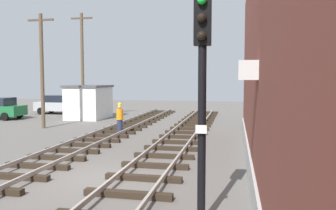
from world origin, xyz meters
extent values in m
plane|color=#605B56|center=(0.00, 0.00, 0.00)|extent=(80.00, 80.00, 0.00)
cube|color=#2D2319|center=(1.30, -1.56, 0.09)|extent=(2.50, 0.24, 0.18)
cube|color=#2D2319|center=(1.30, 0.00, 0.09)|extent=(2.50, 0.24, 0.18)
cube|color=#2D2319|center=(1.30, 1.56, 0.09)|extent=(2.50, 0.24, 0.18)
cube|color=#2D2319|center=(1.30, 3.12, 0.09)|extent=(2.50, 0.24, 0.18)
cube|color=#2D2319|center=(1.30, 4.68, 0.09)|extent=(2.50, 0.24, 0.18)
cube|color=#2D2319|center=(1.30, 6.24, 0.09)|extent=(2.50, 0.24, 0.18)
cube|color=#2D2319|center=(1.30, 7.80, 0.09)|extent=(2.50, 0.24, 0.18)
cube|color=#2D2319|center=(1.30, 9.37, 0.09)|extent=(2.50, 0.24, 0.18)
cube|color=#2D2319|center=(1.30, 10.93, 0.09)|extent=(2.50, 0.24, 0.18)
cube|color=#2D2319|center=(1.30, 12.49, 0.09)|extent=(2.50, 0.24, 0.18)
cube|color=#2D2319|center=(1.30, 14.05, 0.09)|extent=(2.50, 0.24, 0.18)
cube|color=#2D2319|center=(1.30, 15.61, 0.09)|extent=(2.50, 0.24, 0.18)
cube|color=#2D2319|center=(1.30, 17.17, 0.09)|extent=(2.50, 0.24, 0.18)
cube|color=#2D2319|center=(1.30, 18.73, 0.09)|extent=(2.50, 0.24, 0.18)
cube|color=#2D2319|center=(1.30, 20.29, 0.09)|extent=(2.50, 0.24, 0.18)
cube|color=#2D2319|center=(1.30, 21.85, 0.09)|extent=(2.50, 0.24, 0.18)
cube|color=#9E9389|center=(0.58, 0.00, 0.25)|extent=(0.08, 45.27, 0.14)
cube|color=#9E9389|center=(2.02, 0.00, 0.25)|extent=(0.08, 45.27, 0.14)
cube|color=#2D2319|center=(-2.87, -0.67, 0.09)|extent=(2.50, 0.24, 0.18)
cube|color=#2D2319|center=(-2.87, 0.67, 0.09)|extent=(2.50, 0.24, 0.18)
cube|color=#2D2319|center=(-2.87, 2.00, 0.09)|extent=(2.50, 0.24, 0.18)
cube|color=#2D2319|center=(-2.87, 3.33, 0.09)|extent=(2.50, 0.24, 0.18)
cube|color=#2D2319|center=(-2.87, 4.66, 0.09)|extent=(2.50, 0.24, 0.18)
cube|color=#2D2319|center=(-2.87, 5.99, 0.09)|extent=(2.50, 0.24, 0.18)
cube|color=#2D2319|center=(-2.87, 7.32, 0.09)|extent=(2.50, 0.24, 0.18)
cube|color=#2D2319|center=(-2.87, 8.65, 0.09)|extent=(2.50, 0.24, 0.18)
cube|color=#2D2319|center=(-2.87, 9.99, 0.09)|extent=(2.50, 0.24, 0.18)
cube|color=#2D2319|center=(-2.87, 11.32, 0.09)|extent=(2.50, 0.24, 0.18)
cube|color=#2D2319|center=(-2.87, 12.65, 0.09)|extent=(2.50, 0.24, 0.18)
cube|color=#2D2319|center=(-2.87, 13.98, 0.09)|extent=(2.50, 0.24, 0.18)
cube|color=#2D2319|center=(-2.87, 15.31, 0.09)|extent=(2.50, 0.24, 0.18)
cube|color=#2D2319|center=(-2.87, 16.64, 0.09)|extent=(2.50, 0.24, 0.18)
cube|color=#2D2319|center=(-2.87, 17.97, 0.09)|extent=(2.50, 0.24, 0.18)
cube|color=#2D2319|center=(-2.87, 19.31, 0.09)|extent=(2.50, 0.24, 0.18)
cube|color=#2D2319|center=(-2.87, 20.64, 0.09)|extent=(2.50, 0.24, 0.18)
cube|color=#2D2319|center=(-2.87, 21.97, 0.09)|extent=(2.50, 0.24, 0.18)
cube|color=#9E9389|center=(-3.59, 0.00, 0.25)|extent=(0.08, 45.27, 0.14)
cube|color=#9E9389|center=(-2.15, 0.00, 0.25)|extent=(0.08, 45.27, 0.14)
cylinder|color=black|center=(3.44, -2.90, 1.97)|extent=(0.18, 0.18, 3.94)
cube|color=black|center=(3.44, -2.90, 4.49)|extent=(0.36, 0.24, 1.10)
sphere|color=#19E53F|center=(3.44, -3.08, 4.86)|extent=(0.20, 0.20, 0.20)
sphere|color=black|center=(3.44, -3.08, 4.49)|extent=(0.20, 0.20, 0.20)
sphere|color=black|center=(3.44, -3.08, 4.12)|extent=(0.20, 0.20, 0.20)
cube|color=white|center=(3.44, -3.04, 2.17)|extent=(0.24, 0.03, 0.18)
cube|color=#B2B2AD|center=(4.61, 0.80, 0.45)|extent=(0.08, 19.81, 0.90)
cube|color=silver|center=(4.42, -2.17, 3.43)|extent=(0.44, 0.60, 0.44)
cube|color=silver|center=(-7.73, 15.64, 1.30)|extent=(2.80, 3.60, 2.60)
cube|color=#4C4C51|center=(-7.73, 15.64, 2.68)|extent=(3.00, 3.80, 0.16)
cube|color=brown|center=(-9.15, 15.64, 1.00)|extent=(0.06, 0.90, 2.00)
cube|color=#B7B7BC|center=(-12.18, 18.64, 0.72)|extent=(4.20, 1.80, 0.80)
cube|color=#1E232D|center=(-12.18, 18.64, 1.44)|extent=(2.31, 1.66, 0.64)
cylinder|color=black|center=(-10.87, 19.54, 0.32)|extent=(0.64, 0.24, 0.64)
cylinder|color=black|center=(-10.87, 17.74, 0.32)|extent=(0.64, 0.24, 0.64)
cylinder|color=black|center=(-13.48, 19.54, 0.32)|extent=(0.64, 0.24, 0.64)
cylinder|color=black|center=(-13.48, 17.74, 0.32)|extent=(0.64, 0.24, 0.64)
cylinder|color=black|center=(-13.58, 14.74, 0.32)|extent=(0.64, 0.24, 0.64)
cylinder|color=black|center=(-13.58, 12.94, 0.32)|extent=(0.64, 0.24, 0.64)
cylinder|color=brown|center=(-8.33, 9.87, 3.74)|extent=(0.24, 0.24, 7.48)
cube|color=#4C3D2D|center=(-8.33, 9.87, 7.08)|extent=(1.80, 0.12, 0.12)
cylinder|color=brown|center=(-8.03, 15.18, 4.26)|extent=(0.24, 0.24, 8.53)
cube|color=#4C3D2D|center=(-8.03, 15.18, 8.13)|extent=(1.80, 0.12, 0.12)
cylinder|color=#262D4C|center=(-2.55, 8.63, 0.42)|extent=(0.32, 0.32, 0.85)
cylinder|color=orange|center=(-2.55, 8.63, 1.18)|extent=(0.40, 0.40, 0.65)
sphere|color=tan|center=(-2.55, 8.63, 1.62)|extent=(0.24, 0.24, 0.24)
sphere|color=yellow|center=(-2.55, 8.63, 1.76)|extent=(0.22, 0.22, 0.22)
camera|label=1|loc=(4.14, -10.08, 3.22)|focal=35.75mm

